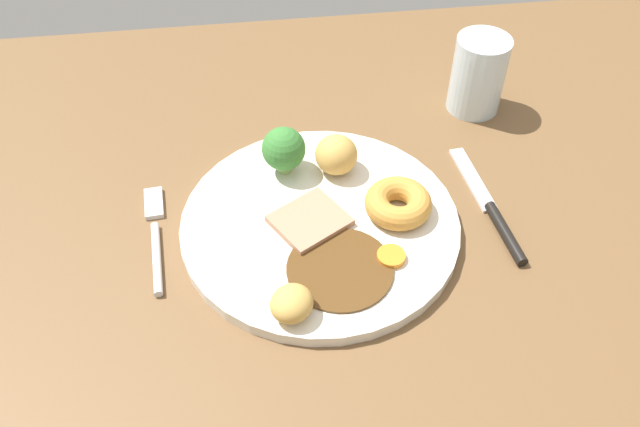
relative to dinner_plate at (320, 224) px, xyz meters
The scene contains 12 objects.
dining_table 3.73cm from the dinner_plate, 38.75° to the left, with size 120.00×84.00×3.60cm, color brown.
dinner_plate is the anchor object (origin of this frame).
gravy_pool 7.10cm from the dinner_plate, 81.16° to the right, with size 10.75×10.75×0.30cm, color #563819.
meat_slice_main 1.61cm from the dinner_plate, 164.75° to the right, with size 7.19×6.37×0.80cm, color tan.
yorkshire_pudding 8.65cm from the dinner_plate, ahead, with size 7.22×7.22×2.61cm, color #C68938.
roast_potato_left 12.46cm from the dinner_plate, 109.97° to the right, with size 3.97×4.28×3.01cm, color tan.
roast_potato_right 8.66cm from the dinner_plate, 69.36° to the left, with size 4.78×4.84×4.52cm, color tan.
carrot_coin_front 9.01cm from the dinner_plate, 44.41° to the right, with size 2.89×2.89×0.67cm, color orange.
broccoli_floret 9.63cm from the dinner_plate, 109.66° to the left, with size 4.92×4.92×5.68cm.
fork 17.59cm from the dinner_plate, behind, with size 2.59×15.32×0.90cm.
knife 19.10cm from the dinner_plate, ahead, with size 3.28×18.55×1.20cm.
water_glass 29.62cm from the dinner_plate, 39.83° to the left, with size 6.74×6.74×9.93cm, color silver.
Camera 1 is at (-8.55, -49.44, 56.66)cm, focal length 37.20 mm.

